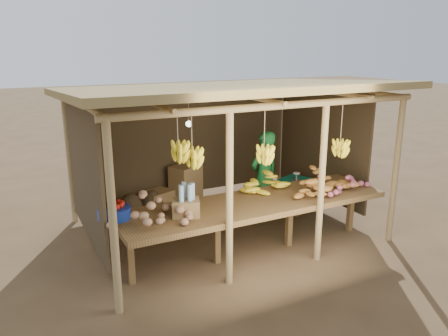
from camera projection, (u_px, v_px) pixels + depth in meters
name	position (u px, v px, depth m)	size (l,w,h in m)	color
ground	(224.00, 230.00, 7.13)	(60.00, 60.00, 0.00)	brown
stall_structure	(224.00, 114.00, 6.55)	(4.70, 3.50, 2.43)	#9D8051
counter	(255.00, 205.00, 6.12)	(3.90, 1.05, 0.80)	brown
potato_heap	(149.00, 209.00, 5.30)	(1.06, 0.64, 0.37)	#9C7350
sweet_potato_heap	(321.00, 179.00, 6.52)	(1.10, 0.66, 0.36)	#BA7930
onion_heap	(342.00, 178.00, 6.54)	(0.90, 0.54, 0.36)	#B45768
banana_pile	(265.00, 178.00, 6.56)	(0.67, 0.40, 0.35)	yellow
tomato_basin	(114.00, 211.00, 5.48)	(0.42, 0.42, 0.22)	navy
bottle_box	(186.00, 203.00, 5.54)	(0.42, 0.38, 0.44)	olive
vendor	(264.00, 177.00, 7.34)	(0.57, 0.37, 1.56)	#16672A
tarp_crate	(295.00, 194.00, 7.94)	(0.77, 0.72, 0.74)	brown
carton_stack	(177.00, 192.00, 7.91)	(1.16, 0.56, 0.80)	olive
burlap_sacks	(142.00, 205.00, 7.55)	(0.80, 0.42, 0.57)	#453520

